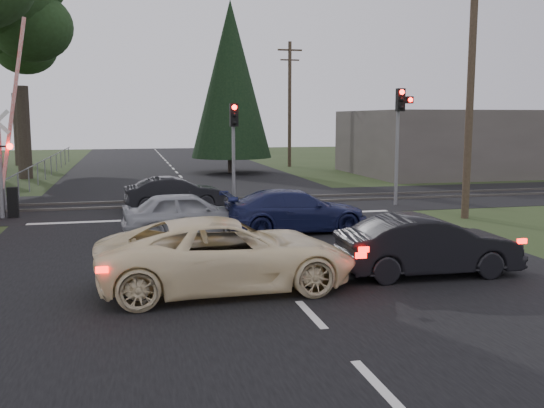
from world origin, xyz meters
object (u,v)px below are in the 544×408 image
object	(u,v)px
utility_pole_far	(232,108)
silver_car	(187,214)
traffic_signal_center	(234,137)
utility_pole_mid	(290,102)
crossing_signal	(6,160)
blue_sedan	(295,211)
dark_car_far	(175,194)
cream_coupe	(227,254)
dark_hatchback	(428,246)
traffic_signal_right	(400,124)
utility_pole_near	(471,83)

from	to	relation	value
utility_pole_far	silver_car	xyz separation A→B (m)	(-9.92, -49.91, -4.06)
traffic_signal_center	silver_car	size ratio (longest dim) A/B	1.05
traffic_signal_center	utility_pole_mid	world-z (taller)	utility_pole_mid
utility_pole_far	silver_car	distance (m)	51.05
utility_pole_far	silver_car	bearing A→B (deg)	-101.24
crossing_signal	silver_car	world-z (taller)	crossing_signal
blue_sedan	dark_car_far	bearing A→B (deg)	29.12
utility_pole_far	silver_car	world-z (taller)	utility_pole_far
cream_coupe	utility_pole_far	bearing A→B (deg)	-11.46
crossing_signal	traffic_signal_center	world-z (taller)	crossing_signal
utility_pole_far	blue_sedan	size ratio (longest dim) A/B	1.98
crossing_signal	cream_coupe	bearing A→B (deg)	-60.59
traffic_signal_center	dark_car_far	bearing A→B (deg)	-174.35
dark_hatchback	blue_sedan	size ratio (longest dim) A/B	0.90
utility_pole_mid	crossing_signal	bearing A→B (deg)	-127.97
crossing_signal	traffic_signal_right	xyz separation A→B (m)	(14.82, -0.31, 1.26)
crossing_signal	dark_car_far	bearing A→B (deg)	6.35
silver_car	crossing_signal	bearing A→B (deg)	47.97
traffic_signal_right	utility_pole_far	world-z (taller)	utility_pole_far
utility_pole_mid	utility_pole_far	bearing A→B (deg)	90.00
traffic_signal_right	utility_pole_mid	xyz separation A→B (m)	(0.95, 20.53, 1.41)
cream_coupe	blue_sedan	size ratio (longest dim) A/B	1.17
blue_sedan	traffic_signal_right	bearing A→B (deg)	-51.91
utility_pole_near	cream_coupe	world-z (taller)	utility_pole_near
dark_hatchback	dark_car_far	size ratio (longest dim) A/B	1.07
utility_pole_far	blue_sedan	bearing A→B (deg)	-97.49
traffic_signal_center	dark_car_far	world-z (taller)	traffic_signal_center
silver_car	cream_coupe	bearing A→B (deg)	178.88
utility_pole_far	cream_coupe	xyz separation A→B (m)	(-9.69, -56.00, -3.99)
traffic_signal_right	cream_coupe	distance (m)	13.88
traffic_signal_right	dark_car_far	size ratio (longest dim) A/B	1.23
utility_pole_near	dark_hatchback	world-z (taller)	utility_pole_near
traffic_signal_center	utility_pole_far	xyz separation A→B (m)	(7.50, 44.32, 1.92)
traffic_signal_right	utility_pole_far	size ratio (longest dim) A/B	0.52
utility_pole_mid	cream_coupe	bearing A→B (deg)	-107.36
cream_coupe	dark_hatchback	bearing A→B (deg)	-90.67
blue_sedan	cream_coupe	bearing A→B (deg)	150.83
traffic_signal_right	utility_pole_near	bearing A→B (deg)	-74.66
dark_hatchback	crossing_signal	bearing A→B (deg)	47.11
utility_pole_near	dark_hatchback	distance (m)	9.51
traffic_signal_center	silver_car	xyz separation A→B (m)	(-2.42, -5.59, -2.14)
utility_pole_mid	blue_sedan	world-z (taller)	utility_pole_mid
cream_coupe	dark_hatchback	distance (m)	4.59
utility_pole_near	utility_pole_far	xyz separation A→B (m)	(0.00, 49.00, 0.00)
traffic_signal_right	dark_hatchback	bearing A→B (deg)	-111.78
traffic_signal_center	utility_pole_far	distance (m)	44.99
utility_pole_far	dark_hatchback	size ratio (longest dim) A/B	2.20
utility_pole_mid	dark_car_far	xyz separation A→B (m)	(-9.88, -19.56, -4.09)
utility_pole_mid	utility_pole_far	world-z (taller)	same
dark_car_far	crossing_signal	bearing A→B (deg)	91.83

